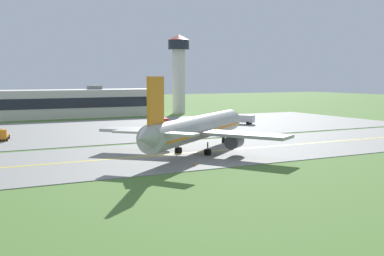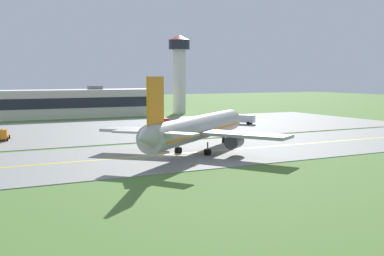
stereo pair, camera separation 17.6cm
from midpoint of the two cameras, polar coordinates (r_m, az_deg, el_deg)
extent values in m
plane|color=#517A33|center=(79.56, -3.04, -3.18)|extent=(500.00, 500.00, 0.00)
cube|color=gray|center=(79.55, -3.04, -3.15)|extent=(240.00, 28.00, 0.10)
cube|color=gray|center=(121.88, -6.88, 0.00)|extent=(140.00, 52.00, 0.10)
cube|color=yellow|center=(79.54, -3.04, -3.11)|extent=(220.00, 0.60, 0.01)
cylinder|color=#ADADA8|center=(81.32, 0.58, 0.01)|extent=(28.77, 24.73, 4.00)
cone|color=#ADADA8|center=(98.30, 4.66, 1.03)|extent=(4.42, 4.59, 3.80)
cone|color=#ADADA8|center=(64.78, -5.67, -1.20)|extent=(4.63, 4.66, 3.40)
cube|color=orange|center=(81.37, 0.58, -0.34)|extent=(26.72, 23.06, 0.36)
cube|color=#1E232D|center=(96.16, 4.25, 1.34)|extent=(3.55, 3.77, 0.70)
cube|color=#ADADA8|center=(83.05, -5.42, -0.24)|extent=(14.31, 13.67, 0.50)
cylinder|color=#47474C|center=(84.05, -3.57, -1.11)|extent=(4.09, 3.94, 2.30)
cylinder|color=black|center=(85.47, -3.08, -0.99)|extent=(1.53, 1.78, 2.10)
cube|color=#ADADA8|center=(76.44, 5.84, -0.78)|extent=(11.94, 15.29, 0.50)
cylinder|color=#47474C|center=(79.11, 4.88, -1.57)|extent=(4.09, 3.94, 2.30)
cylinder|color=black|center=(80.61, 5.24, -1.43)|extent=(1.53, 1.78, 2.10)
cube|color=orange|center=(67.35, -4.32, 3.23)|extent=(3.65, 3.11, 6.50)
cube|color=#ADADA8|center=(69.06, -6.73, -0.43)|extent=(5.96, 5.92, 0.30)
cube|color=#ADADA8|center=(66.12, -1.91, -0.68)|extent=(5.32, 6.33, 0.30)
cylinder|color=slate|center=(93.70, 3.63, -0.95)|extent=(0.24, 0.24, 1.65)
cylinder|color=black|center=(93.80, 3.63, -1.45)|extent=(1.07, 0.97, 1.10)
cylinder|color=slate|center=(80.88, -1.66, -2.04)|extent=(0.24, 0.24, 1.65)
cylinder|color=black|center=(81.12, -1.84, -2.61)|extent=(1.07, 0.97, 1.10)
cylinder|color=black|center=(80.89, -1.49, -2.63)|extent=(1.07, 0.97, 1.10)
cylinder|color=slate|center=(78.86, 1.77, -2.25)|extent=(0.24, 0.24, 1.65)
cylinder|color=black|center=(79.08, 1.58, -2.83)|extent=(1.07, 0.97, 1.10)
cylinder|color=black|center=(78.89, 1.95, -2.85)|extent=(1.07, 0.97, 1.10)
cube|color=orange|center=(102.57, -21.35, -0.68)|extent=(2.32, 2.16, 1.80)
cube|color=#1E232D|center=(101.78, -21.40, -0.55)|extent=(1.83, 0.48, 0.81)
cube|color=orange|center=(105.81, -21.17, -0.86)|extent=(2.97, 4.92, 0.40)
cylinder|color=orange|center=(102.46, -21.37, -0.12)|extent=(0.20, 0.20, 0.18)
cylinder|color=black|center=(102.60, -20.77, -1.24)|extent=(0.47, 0.94, 0.90)
cylinder|color=black|center=(106.67, -20.56, -0.97)|extent=(0.47, 0.94, 0.90)
cube|color=silver|center=(131.81, 5.05, 1.10)|extent=(2.68, 2.64, 1.80)
cube|color=#1E232D|center=(132.06, 4.75, 1.25)|extent=(1.54, 1.20, 0.81)
cube|color=silver|center=(130.78, 6.28, 1.10)|extent=(4.20, 4.62, 2.00)
cylinder|color=orange|center=(131.73, 5.06, 1.54)|extent=(0.20, 0.20, 0.18)
cylinder|color=black|center=(130.98, 4.90, 0.61)|extent=(0.78, 0.90, 0.90)
cylinder|color=black|center=(132.84, 5.20, 0.69)|extent=(0.78, 0.90, 0.90)
cylinder|color=black|center=(129.62, 6.47, 0.54)|extent=(0.78, 0.90, 0.90)
cylinder|color=black|center=(131.59, 6.78, 0.62)|extent=(0.78, 0.90, 0.90)
cube|color=red|center=(121.77, -3.35, 0.71)|extent=(2.22, 2.05, 1.80)
cube|color=#1E232D|center=(121.01, -3.25, 0.83)|extent=(1.84, 0.36, 0.81)
cube|color=red|center=(124.90, -3.77, 0.52)|extent=(2.69, 4.84, 0.40)
cylinder|color=orange|center=(121.69, -3.36, 1.18)|extent=(0.20, 0.20, 0.18)
cylinder|color=black|center=(122.16, -2.90, 0.24)|extent=(0.42, 0.93, 0.90)
cylinder|color=black|center=(121.60, -3.80, 0.21)|extent=(0.42, 0.93, 0.90)
cylinder|color=black|center=(126.10, -3.42, 0.42)|extent=(0.42, 0.93, 0.90)
cylinder|color=black|center=(125.53, -4.34, 0.38)|extent=(0.42, 0.93, 0.90)
cube|color=beige|center=(157.98, -16.02, 2.72)|extent=(68.03, 13.76, 8.61)
cube|color=#1E232D|center=(151.17, -15.50, 2.76)|extent=(65.31, 0.10, 3.10)
cube|color=slate|center=(161.01, -11.30, 4.64)|extent=(4.00, 4.00, 1.20)
cylinder|color=silver|center=(169.50, -1.58, 5.41)|extent=(4.40, 4.40, 21.91)
cylinder|color=#1E232D|center=(169.84, -1.59, 9.64)|extent=(7.20, 7.20, 3.20)
cone|color=maroon|center=(170.02, -1.60, 10.49)|extent=(7.60, 7.60, 1.80)
cone|color=orange|center=(69.39, 0.23, -4.28)|extent=(0.44, 0.44, 0.60)
camera|label=1|loc=(0.09, -90.06, -0.01)|focal=45.86mm
camera|label=2|loc=(0.09, 89.94, 0.01)|focal=45.86mm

